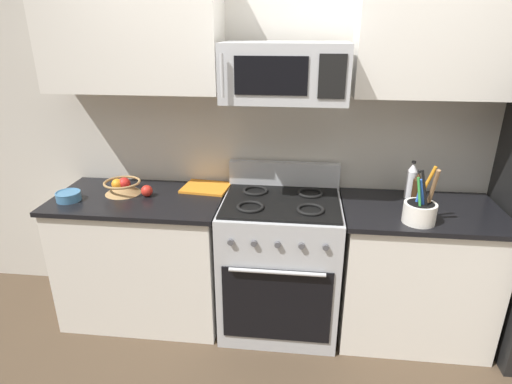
% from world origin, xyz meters
% --- Properties ---
extents(wall_back, '(8.00, 0.10, 2.60)m').
position_xyz_m(wall_back, '(0.00, 1.10, 1.30)').
color(wall_back, beige).
rests_on(wall_back, ground).
extents(counter_left, '(1.11, 0.64, 0.91)m').
position_xyz_m(counter_left, '(-0.95, 0.70, 0.46)').
color(counter_left, silver).
rests_on(counter_left, ground).
extents(range_oven, '(0.76, 0.69, 1.09)m').
position_xyz_m(range_oven, '(-0.00, 0.71, 0.47)').
color(range_oven, '#B2B5BA').
rests_on(range_oven, ground).
extents(counter_right, '(0.97, 0.64, 0.91)m').
position_xyz_m(counter_right, '(0.87, 0.70, 0.46)').
color(counter_right, silver).
rests_on(counter_right, ground).
extents(microwave, '(0.72, 0.44, 0.33)m').
position_xyz_m(microwave, '(-0.00, 0.73, 1.71)').
color(microwave, '#B2B5BA').
extents(upper_cabinets_left, '(1.10, 0.34, 0.79)m').
position_xyz_m(upper_cabinets_left, '(-0.95, 0.88, 1.96)').
color(upper_cabinets_left, silver).
extents(upper_cabinets_right, '(0.96, 0.34, 0.79)m').
position_xyz_m(upper_cabinets_right, '(0.88, 0.88, 1.96)').
color(upper_cabinets_right, silver).
extents(utensil_crock, '(0.18, 0.18, 0.34)m').
position_xyz_m(utensil_crock, '(0.80, 0.51, 0.98)').
color(utensil_crock, white).
rests_on(utensil_crock, counter_right).
extents(fruit_basket, '(0.24, 0.24, 0.11)m').
position_xyz_m(fruit_basket, '(-1.07, 0.75, 0.96)').
color(fruit_basket, '#9E7A4C').
rests_on(fruit_basket, counter_left).
extents(apple_loose, '(0.08, 0.08, 0.08)m').
position_xyz_m(apple_loose, '(-0.89, 0.72, 0.95)').
color(apple_loose, red).
rests_on(apple_loose, counter_left).
extents(cutting_board, '(0.33, 0.28, 0.02)m').
position_xyz_m(cutting_board, '(-0.53, 0.90, 0.92)').
color(cutting_board, orange).
rests_on(cutting_board, counter_left).
extents(bottle_soy, '(0.05, 0.05, 0.23)m').
position_xyz_m(bottle_soy, '(0.84, 0.78, 1.01)').
color(bottle_soy, '#382314').
rests_on(bottle_soy, counter_right).
extents(bottle_vinegar, '(0.07, 0.07, 0.25)m').
position_xyz_m(bottle_vinegar, '(0.83, 0.89, 1.03)').
color(bottle_vinegar, silver).
rests_on(bottle_vinegar, counter_right).
extents(prep_bowl, '(0.16, 0.16, 0.06)m').
position_xyz_m(prep_bowl, '(-1.37, 0.59, 0.94)').
color(prep_bowl, teal).
rests_on(prep_bowl, counter_left).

